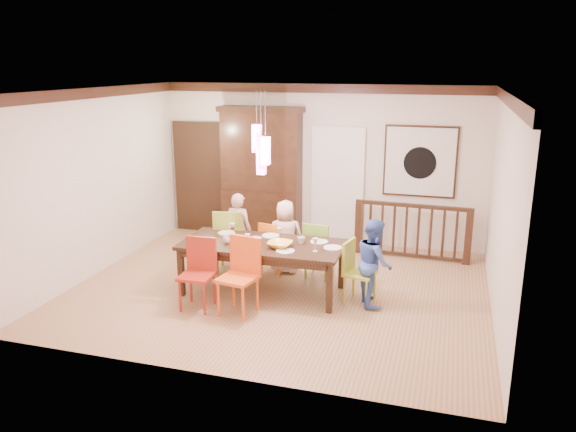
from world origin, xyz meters
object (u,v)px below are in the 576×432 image
(person_far_left, at_px, (239,230))
(person_end_right, at_px, (374,262))
(chair_far_left, at_px, (231,235))
(chair_end_right, at_px, (360,268))
(balustrade, at_px, (412,230))
(china_hutch, at_px, (262,174))
(person_far_mid, at_px, (285,237))
(dining_table, at_px, (262,248))

(person_far_left, distance_m, person_end_right, 2.49)
(chair_far_left, relative_size, person_far_left, 0.83)
(chair_end_right, distance_m, person_far_left, 2.32)
(chair_far_left, xyz_separation_m, balustrade, (2.75, 1.43, -0.09))
(china_hutch, bearing_deg, chair_end_right, -46.91)
(chair_end_right, height_order, person_end_right, person_end_right)
(balustrade, bearing_deg, person_far_left, -152.76)
(person_far_left, relative_size, person_far_mid, 1.05)
(china_hutch, distance_m, person_far_left, 1.70)
(china_hutch, relative_size, person_far_left, 2.01)
(person_end_right, bearing_deg, chair_far_left, 55.02)
(china_hutch, xyz_separation_m, person_far_left, (0.14, -1.57, -0.63))
(dining_table, relative_size, balustrade, 1.19)
(china_hutch, relative_size, person_end_right, 2.04)
(dining_table, bearing_deg, person_end_right, 0.44)
(dining_table, height_order, chair_end_right, chair_end_right)
(balustrade, bearing_deg, chair_far_left, -149.76)
(chair_far_left, height_order, person_far_left, person_far_left)
(person_far_mid, bearing_deg, person_far_left, -16.97)
(person_far_left, bearing_deg, person_far_mid, -179.02)
(chair_end_right, distance_m, person_end_right, 0.21)
(person_far_mid, bearing_deg, china_hutch, -74.11)
(person_far_left, xyz_separation_m, person_far_mid, (0.81, -0.03, -0.03))
(chair_far_left, bearing_deg, chair_end_right, 152.30)
(dining_table, height_order, balustrade, balustrade)
(balustrade, xyz_separation_m, person_end_right, (-0.36, -2.08, 0.11))
(chair_far_left, distance_m, chair_end_right, 2.31)
(chair_far_left, height_order, chair_end_right, chair_far_left)
(china_hutch, xyz_separation_m, balustrade, (2.83, -0.35, -0.75))
(chair_end_right, relative_size, balustrade, 0.45)
(dining_table, bearing_deg, balustrade, 46.22)
(china_hutch, height_order, person_far_mid, china_hutch)
(china_hutch, bearing_deg, person_far_left, -84.99)
(chair_end_right, bearing_deg, china_hutch, 55.86)
(person_far_left, height_order, person_far_mid, person_far_left)
(chair_far_left, xyz_separation_m, person_far_left, (0.06, 0.20, 0.03))
(person_far_left, distance_m, person_far_mid, 0.81)
(chair_end_right, xyz_separation_m, person_end_right, (0.19, 0.02, 0.11))
(china_hutch, bearing_deg, chair_far_left, -87.39)
(dining_table, height_order, china_hutch, china_hutch)
(chair_end_right, relative_size, person_end_right, 0.72)
(person_far_left, bearing_deg, chair_end_right, 161.22)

